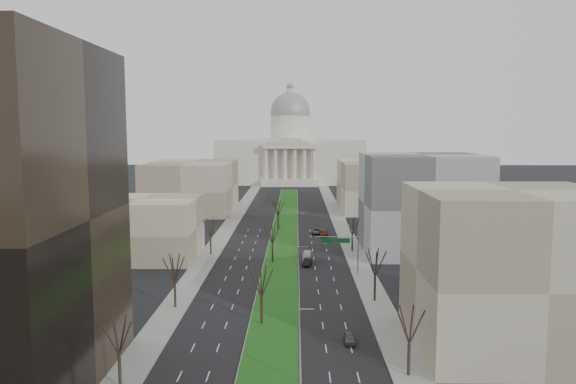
# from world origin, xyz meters

# --- Properties ---
(ground) EXTENTS (600.00, 600.00, 0.00)m
(ground) POSITION_xyz_m (0.00, 120.00, 0.00)
(ground) COLOR black
(ground) RESTS_ON ground
(median) EXTENTS (8.00, 222.03, 0.20)m
(median) POSITION_xyz_m (0.00, 118.99, 0.10)
(median) COLOR #999993
(median) RESTS_ON ground
(sidewalk_left) EXTENTS (5.00, 330.00, 0.15)m
(sidewalk_left) POSITION_xyz_m (-17.50, 95.00, 0.07)
(sidewalk_left) COLOR gray
(sidewalk_left) RESTS_ON ground
(sidewalk_right) EXTENTS (5.00, 330.00, 0.15)m
(sidewalk_right) POSITION_xyz_m (17.50, 95.00, 0.07)
(sidewalk_right) COLOR gray
(sidewalk_right) RESTS_ON ground
(capitol) EXTENTS (80.00, 46.00, 55.00)m
(capitol) POSITION_xyz_m (0.00, 269.59, 16.31)
(capitol) COLOR beige
(capitol) RESTS_ON ground
(building_beige_left) EXTENTS (26.00, 22.00, 14.00)m
(building_beige_left) POSITION_xyz_m (-33.00, 85.00, 7.00)
(building_beige_left) COLOR gray
(building_beige_left) RESTS_ON ground
(building_tan_right) EXTENTS (26.00, 24.00, 22.00)m
(building_tan_right) POSITION_xyz_m (33.00, 32.00, 11.00)
(building_tan_right) COLOR gray
(building_tan_right) RESTS_ON ground
(building_grey_right) EXTENTS (28.00, 26.00, 24.00)m
(building_grey_right) POSITION_xyz_m (34.00, 92.00, 12.00)
(building_grey_right) COLOR #595B5D
(building_grey_right) RESTS_ON ground
(building_far_left) EXTENTS (30.00, 40.00, 18.00)m
(building_far_left) POSITION_xyz_m (-35.00, 160.00, 9.00)
(building_far_left) COLOR gray
(building_far_left) RESTS_ON ground
(building_far_right) EXTENTS (30.00, 40.00, 18.00)m
(building_far_right) POSITION_xyz_m (35.00, 165.00, 9.00)
(building_far_right) COLOR gray
(building_far_right) RESTS_ON ground
(tree_left_near) EXTENTS (5.10, 5.10, 9.18)m
(tree_left_near) POSITION_xyz_m (-17.20, 18.00, 6.61)
(tree_left_near) COLOR black
(tree_left_near) RESTS_ON ground
(tree_left_mid) EXTENTS (5.40, 5.40, 9.72)m
(tree_left_mid) POSITION_xyz_m (-17.20, 48.00, 7.00)
(tree_left_mid) COLOR black
(tree_left_mid) RESTS_ON ground
(tree_left_far) EXTENTS (5.28, 5.28, 9.50)m
(tree_left_far) POSITION_xyz_m (-17.20, 88.00, 6.84)
(tree_left_far) COLOR black
(tree_left_far) RESTS_ON ground
(tree_right_near) EXTENTS (5.16, 5.16, 9.29)m
(tree_right_near) POSITION_xyz_m (17.20, 22.00, 6.69)
(tree_right_near) COLOR black
(tree_right_near) RESTS_ON ground
(tree_right_mid) EXTENTS (5.52, 5.52, 9.94)m
(tree_right_mid) POSITION_xyz_m (17.20, 52.00, 7.16)
(tree_right_mid) COLOR black
(tree_right_mid) RESTS_ON ground
(tree_right_far) EXTENTS (5.04, 5.04, 9.07)m
(tree_right_far) POSITION_xyz_m (17.20, 92.00, 6.53)
(tree_right_far) COLOR black
(tree_right_far) RESTS_ON ground
(tree_median_a) EXTENTS (5.40, 5.40, 9.72)m
(tree_median_a) POSITION_xyz_m (-2.00, 40.00, 7.00)
(tree_median_a) COLOR black
(tree_median_a) RESTS_ON ground
(tree_median_b) EXTENTS (5.40, 5.40, 9.72)m
(tree_median_b) POSITION_xyz_m (-2.00, 80.00, 7.00)
(tree_median_b) COLOR black
(tree_median_b) RESTS_ON ground
(tree_median_c) EXTENTS (5.40, 5.40, 9.72)m
(tree_median_c) POSITION_xyz_m (-2.00, 120.00, 7.00)
(tree_median_c) COLOR black
(tree_median_c) RESTS_ON ground
(streetlamp_median_a) EXTENTS (1.90, 0.20, 9.16)m
(streetlamp_median_a) POSITION_xyz_m (3.76, 20.00, 4.81)
(streetlamp_median_a) COLOR gray
(streetlamp_median_a) RESTS_ON ground
(streetlamp_median_b) EXTENTS (1.90, 0.20, 9.16)m
(streetlamp_median_b) POSITION_xyz_m (3.76, 55.00, 4.81)
(streetlamp_median_b) COLOR gray
(streetlamp_median_b) RESTS_ON ground
(streetlamp_median_c) EXTENTS (1.90, 0.20, 9.16)m
(streetlamp_median_c) POSITION_xyz_m (3.76, 95.00, 4.81)
(streetlamp_median_c) COLOR gray
(streetlamp_median_c) RESTS_ON ground
(mast_arm_signs) EXTENTS (9.12, 0.24, 8.09)m
(mast_arm_signs) POSITION_xyz_m (13.49, 70.03, 6.11)
(mast_arm_signs) COLOR gray
(mast_arm_signs) RESTS_ON ground
(car_grey_near) EXTENTS (1.61, 3.96, 1.35)m
(car_grey_near) POSITION_xyz_m (10.97, 32.74, 0.67)
(car_grey_near) COLOR #4F5157
(car_grey_near) RESTS_ON ground
(car_black) EXTENTS (2.41, 4.93, 1.56)m
(car_black) POSITION_xyz_m (5.86, 77.59, 0.78)
(car_black) COLOR black
(car_black) RESTS_ON ground
(car_red) EXTENTS (2.84, 5.73, 1.60)m
(car_red) POSITION_xyz_m (11.21, 112.16, 0.80)
(car_red) COLOR #64240D
(car_red) RESTS_ON ground
(car_grey_far) EXTENTS (3.11, 5.91, 1.59)m
(car_grey_far) POSITION_xyz_m (9.19, 115.32, 0.79)
(car_grey_far) COLOR #4E5256
(car_grey_far) RESTS_ON ground
(box_van) EXTENTS (2.09, 7.05, 1.94)m
(box_van) POSITION_xyz_m (5.83, 82.31, 0.97)
(box_van) COLOR white
(box_van) RESTS_ON ground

